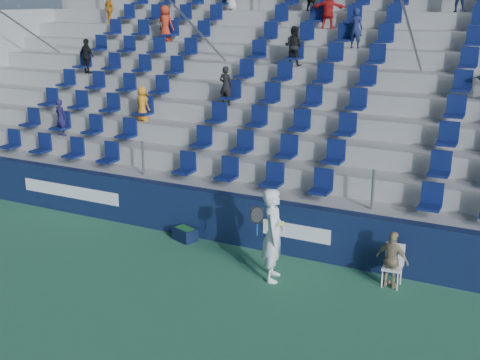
{
  "coord_description": "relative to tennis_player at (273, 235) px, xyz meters",
  "views": [
    {
      "loc": [
        5.94,
        -8.71,
        5.59
      ],
      "look_at": [
        0.2,
        2.8,
        1.7
      ],
      "focal_mm": 45.0,
      "sensor_mm": 36.0,
      "label": 1
    }
  ],
  "objects": [
    {
      "name": "sponsor_wall",
      "position": [
        -1.47,
        1.37,
        -0.38
      ],
      "size": [
        24.0,
        0.32,
        1.2
      ],
      "color": "#111C3E",
      "rests_on": "ground"
    },
    {
      "name": "tennis_player",
      "position": [
        0.0,
        0.0,
        0.0
      ],
      "size": [
        0.73,
        0.82,
        1.96
      ],
      "color": "white",
      "rests_on": "ground"
    },
    {
      "name": "line_judge_chair",
      "position": [
        2.28,
        0.86,
        -0.49
      ],
      "size": [
        0.41,
        0.42,
        0.87
      ],
      "color": "white",
      "rests_on": "ground"
    },
    {
      "name": "ball_bin",
      "position": [
        -2.73,
        0.97,
        -0.81
      ],
      "size": [
        0.66,
        0.54,
        0.32
      ],
      "color": "black",
      "rests_on": "ground"
    },
    {
      "name": "grandstand",
      "position": [
        -1.47,
        6.47,
        1.16
      ],
      "size": [
        24.0,
        8.17,
        6.63
      ],
      "color": "#999994",
      "rests_on": "ground"
    },
    {
      "name": "ground",
      "position": [
        -1.47,
        -1.78,
        -0.98
      ],
      "size": [
        70.0,
        70.0,
        0.0
      ],
      "primitive_type": "plane",
      "color": "#32744E",
      "rests_on": "ground"
    },
    {
      "name": "line_judge",
      "position": [
        2.28,
        0.72,
        -0.39
      ],
      "size": [
        0.75,
        0.47,
        1.19
      ],
      "primitive_type": "imported",
      "rotation": [
        0.0,
        0.0,
        2.86
      ],
      "color": "tan",
      "rests_on": "ground"
    }
  ]
}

